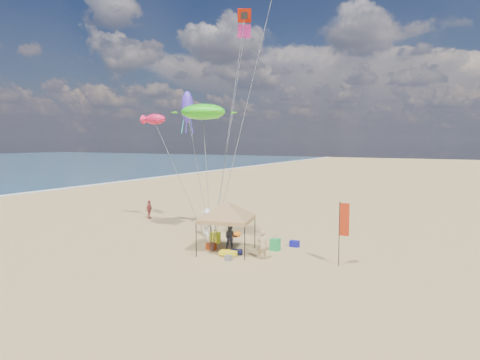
# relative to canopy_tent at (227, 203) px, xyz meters

# --- Properties ---
(ground) EXTENTS (280.00, 280.00, 0.00)m
(ground) POSITION_rel_canopy_tent_xyz_m (-0.22, -0.96, -2.84)
(ground) COLOR tan
(ground) RESTS_ON ground
(canopy_tent) EXTENTS (5.36, 5.36, 3.41)m
(canopy_tent) POSITION_rel_canopy_tent_xyz_m (0.00, 0.00, 0.00)
(canopy_tent) COLOR black
(canopy_tent) RESTS_ON ground
(feather_flag) EXTENTS (0.51, 0.10, 3.34)m
(feather_flag) POSITION_rel_canopy_tent_xyz_m (6.58, 0.34, -0.63)
(feather_flag) COLOR black
(feather_flag) RESTS_ON ground
(cooler_red) EXTENTS (0.54, 0.38, 0.38)m
(cooler_red) POSITION_rel_canopy_tent_xyz_m (-1.13, 0.13, -2.65)
(cooler_red) COLOR #AD360D
(cooler_red) RESTS_ON ground
(cooler_blue) EXTENTS (0.54, 0.38, 0.38)m
(cooler_blue) POSITION_rel_canopy_tent_xyz_m (2.99, 3.02, -2.65)
(cooler_blue) COLOR #121294
(cooler_blue) RESTS_ON ground
(bag_navy) EXTENTS (0.69, 0.54, 0.36)m
(bag_navy) POSITION_rel_canopy_tent_xyz_m (0.83, -0.28, -2.66)
(bag_navy) COLOR black
(bag_navy) RESTS_ON ground
(bag_orange) EXTENTS (0.54, 0.69, 0.36)m
(bag_orange) POSITION_rel_canopy_tent_xyz_m (-1.42, 3.64, -2.66)
(bag_orange) COLOR orange
(bag_orange) RESTS_ON ground
(chair_green) EXTENTS (0.50, 0.50, 0.70)m
(chair_green) POSITION_rel_canopy_tent_xyz_m (2.31, 1.66, -2.49)
(chair_green) COLOR green
(chair_green) RESTS_ON ground
(chair_yellow) EXTENTS (0.50, 0.50, 0.70)m
(chair_yellow) POSITION_rel_canopy_tent_xyz_m (-1.72, 1.56, -2.49)
(chair_yellow) COLOR #ECF51B
(chair_yellow) RESTS_ON ground
(crate_grey) EXTENTS (0.34, 0.30, 0.28)m
(crate_grey) POSITION_rel_canopy_tent_xyz_m (0.93, -1.44, -2.70)
(crate_grey) COLOR slate
(crate_grey) RESTS_ON ground
(beach_cart) EXTENTS (0.90, 0.50, 0.24)m
(beach_cart) POSITION_rel_canopy_tent_xyz_m (0.51, -0.74, -2.64)
(beach_cart) COLOR yellow
(beach_cart) RESTS_ON ground
(person_near_a) EXTENTS (0.68, 0.58, 1.58)m
(person_near_a) POSITION_rel_canopy_tent_xyz_m (2.40, -0.33, -2.05)
(person_near_a) COLOR tan
(person_near_a) RESTS_ON ground
(person_near_b) EXTENTS (0.95, 0.88, 1.56)m
(person_near_b) POSITION_rel_canopy_tent_xyz_m (0.04, 0.39, -2.06)
(person_near_b) COLOR #3B3F50
(person_near_b) RESTS_ON ground
(person_near_c) EXTENTS (1.40, 1.12, 1.89)m
(person_near_c) POSITION_rel_canopy_tent_xyz_m (-3.16, 2.91, -1.89)
(person_near_c) COLOR white
(person_near_c) RESTS_ON ground
(person_far_a) EXTENTS (0.53, 0.94, 1.52)m
(person_far_a) POSITION_rel_canopy_tent_xyz_m (-10.91, 6.20, -2.08)
(person_far_a) COLOR #A1413D
(person_far_a) RESTS_ON ground
(turtle_kite) EXTENTS (3.27, 2.77, 0.98)m
(turtle_kite) POSITION_rel_canopy_tent_xyz_m (-2.81, 1.93, 5.36)
(turtle_kite) COLOR #2EDF1D
(turtle_kite) RESTS_ON ground
(fish_kite) EXTENTS (1.92, 1.27, 0.78)m
(fish_kite) POSITION_rel_canopy_tent_xyz_m (-8.45, 4.16, 5.13)
(fish_kite) COLOR #E91B4B
(fish_kite) RESTS_ON ground
(squid_kite) EXTENTS (1.13, 1.13, 2.29)m
(squid_kite) POSITION_rel_canopy_tent_xyz_m (-6.18, 5.05, 6.00)
(squid_kite) COLOR #4931CB
(squid_kite) RESTS_ON ground
(stunt_kite_pink) EXTENTS (1.20, 0.97, 1.01)m
(stunt_kite_pink) POSITION_rel_canopy_tent_xyz_m (-4.85, 11.44, 12.58)
(stunt_kite_pink) COLOR #E82BAD
(stunt_kite_pink) RESTS_ON ground
(stunt_kite_red) EXTENTS (1.21, 0.95, 1.01)m
(stunt_kite_red) POSITION_rel_canopy_tent_xyz_m (-4.50, 10.81, 13.65)
(stunt_kite_red) COLOR #B51303
(stunt_kite_red) RESTS_ON ground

